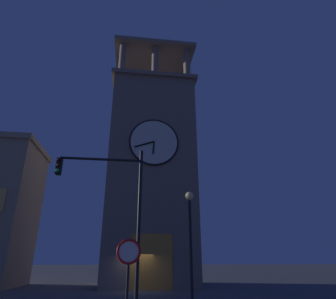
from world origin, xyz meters
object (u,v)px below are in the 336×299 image
(clocktower, at_px, (151,173))
(traffic_signal_far, at_px, (115,201))
(no_horn_sign, at_px, (128,259))
(street_lamp, at_px, (190,225))

(clocktower, xyz_separation_m, traffic_signal_far, (2.46, 14.00, -5.50))
(traffic_signal_far, bearing_deg, no_horn_sign, 103.62)
(clocktower, distance_m, street_lamp, 14.02)
(traffic_signal_far, height_order, street_lamp, traffic_signal_far)
(traffic_signal_far, relative_size, street_lamp, 1.29)
(clocktower, bearing_deg, no_horn_sign, 84.25)
(no_horn_sign, bearing_deg, clocktower, -95.75)
(traffic_signal_far, distance_m, no_horn_sign, 3.96)
(street_lamp, height_order, no_horn_sign, street_lamp)
(clocktower, relative_size, traffic_signal_far, 3.68)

